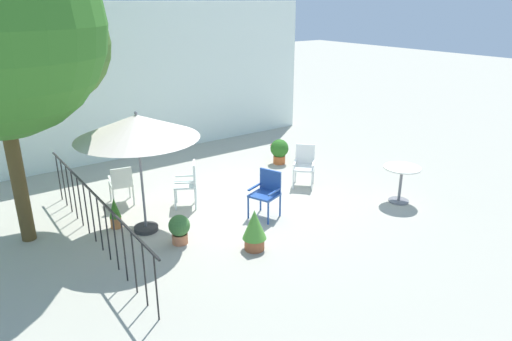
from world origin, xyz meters
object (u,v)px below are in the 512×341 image
object	(u,v)px
patio_chair_0	(304,163)
potted_plant_1	(115,213)
potted_plant_0	(279,150)
cafe_table_0	(401,178)
patio_chair_3	(189,181)
potted_plant_2	(179,228)
patio_chair_1	(121,182)
patio_chair_2	(267,190)
potted_plant_3	(254,229)
patio_umbrella_0	(137,128)

from	to	relation	value
patio_chair_0	potted_plant_1	distance (m)	4.28
potted_plant_0	cafe_table_0	bearing A→B (deg)	-80.90
patio_chair_0	patio_chair_3	size ratio (longest dim) A/B	0.98
patio_chair_3	potted_plant_0	xyz separation A→B (m)	(3.14, 1.00, -0.19)
potted_plant_1	potted_plant_2	distance (m)	1.41
patio_chair_0	potted_plant_0	xyz separation A→B (m)	(0.46, 1.49, -0.16)
cafe_table_0	patio_chair_1	distance (m)	5.78
patio_chair_1	patio_chair_2	xyz separation A→B (m)	(2.10, -2.18, 0.05)
potted_plant_0	potted_plant_3	size ratio (longest dim) A/B	0.88
patio_chair_0	patio_chair_2	world-z (taller)	patio_chair_0
patio_chair_2	potted_plant_1	size ratio (longest dim) A/B	1.55
patio_chair_3	patio_chair_0	bearing A→B (deg)	-10.35
patio_umbrella_0	patio_chair_2	world-z (taller)	patio_umbrella_0
cafe_table_0	potted_plant_3	bearing A→B (deg)	177.48
patio_chair_2	patio_umbrella_0	bearing A→B (deg)	159.80
patio_chair_2	potted_plant_1	bearing A→B (deg)	154.44
patio_chair_3	potted_plant_0	distance (m)	3.30
cafe_table_0	potted_plant_0	world-z (taller)	cafe_table_0
patio_chair_3	potted_plant_3	xyz separation A→B (m)	(0.05, -2.22, -0.16)
potted_plant_1	potted_plant_2	world-z (taller)	potted_plant_1
cafe_table_0	patio_chair_2	bearing A→B (deg)	157.89
potted_plant_0	potted_plant_2	world-z (taller)	potted_plant_0
potted_plant_1	patio_chair_1	bearing A→B (deg)	62.68
patio_chair_0	patio_chair_1	bearing A→B (deg)	159.96
potted_plant_2	potted_plant_3	distance (m)	1.32
patio_umbrella_0	potted_plant_3	world-z (taller)	patio_umbrella_0
patio_chair_2	potted_plant_3	size ratio (longest dim) A/B	1.26
patio_chair_1	patio_chair_2	world-z (taller)	patio_chair_2
patio_umbrella_0	patio_chair_3	bearing A→B (deg)	22.61
potted_plant_2	patio_umbrella_0	bearing A→B (deg)	110.03
patio_umbrella_0	patio_chair_1	distance (m)	2.01
patio_chair_1	potted_plant_0	size ratio (longest dim) A/B	1.31
patio_umbrella_0	patio_chair_0	size ratio (longest dim) A/B	2.41
patio_chair_0	potted_plant_0	size ratio (longest dim) A/B	1.44
patio_chair_2	potted_plant_3	bearing A→B (deg)	-135.84
patio_chair_3	patio_chair_1	bearing A→B (deg)	140.99
patio_chair_1	patio_chair_3	xyz separation A→B (m)	(1.09, -0.89, 0.06)
patio_chair_3	cafe_table_0	bearing A→B (deg)	-32.87
cafe_table_0	patio_umbrella_0	bearing A→B (deg)	158.74
potted_plant_1	patio_chair_2	bearing A→B (deg)	-25.56
patio_chair_2	potted_plant_2	bearing A→B (deg)	179.87
patio_umbrella_0	potted_plant_1	distance (m)	1.76
patio_chair_2	potted_plant_2	world-z (taller)	patio_chair_2
potted_plant_2	potted_plant_3	bearing A→B (deg)	-44.93
cafe_table_0	patio_chair_0	xyz separation A→B (m)	(-1.00, 1.89, -0.02)
patio_chair_2	potted_plant_1	world-z (taller)	patio_chair_2
patio_chair_3	potted_plant_1	world-z (taller)	patio_chair_3
cafe_table_0	patio_chair_0	size ratio (longest dim) A/B	0.83
potted_plant_0	potted_plant_1	size ratio (longest dim) A/B	1.09
patio_chair_1	potted_plant_3	xyz separation A→B (m)	(1.14, -3.10, -0.11)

